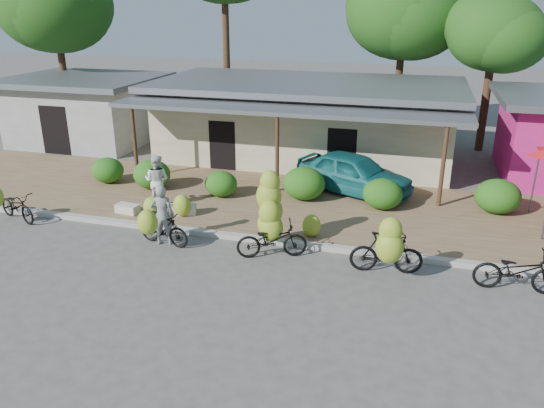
{
  "coord_description": "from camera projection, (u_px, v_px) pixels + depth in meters",
  "views": [
    {
      "loc": [
        4.74,
        -11.32,
        6.53
      ],
      "look_at": [
        0.96,
        2.03,
        1.2
      ],
      "focal_mm": 35.0,
      "sensor_mm": 36.0,
      "label": 1
    }
  ],
  "objects": [
    {
      "name": "sack_far",
      "position": [
        128.0,
        209.0,
        17.1
      ],
      "size": [
        0.8,
        0.48,
        0.28
      ],
      "primitive_type": "cube",
      "rotation": [
        0.0,
        0.0,
        -0.14
      ],
      "color": "beige",
      "rests_on": "sidewalk"
    },
    {
      "name": "tree_back_left",
      "position": [
        52.0,
        3.0,
        26.67
      ],
      "size": [
        5.86,
        5.8,
        8.64
      ],
      "color": "#4A311D",
      "rests_on": "ground"
    },
    {
      "name": "bike_far_right",
      "position": [
        518.0,
        271.0,
        12.59
      ],
      "size": [
        2.03,
        0.78,
        1.05
      ],
      "rotation": [
        0.0,
        0.0,
        1.61
      ],
      "color": "black",
      "rests_on": "ground"
    },
    {
      "name": "shop_main",
      "position": [
        307.0,
        120.0,
        22.92
      ],
      "size": [
        13.0,
        8.5,
        3.35
      ],
      "color": "beige",
      "rests_on": "ground"
    },
    {
      "name": "loose_banana_c",
      "position": [
        312.0,
        226.0,
        15.31
      ],
      "size": [
        0.54,
        0.46,
        0.67
      ],
      "primitive_type": "ellipsoid",
      "color": "#A4C030",
      "rests_on": "sidewalk"
    },
    {
      "name": "tree_center_right",
      "position": [
        401.0,
        10.0,
        25.6
      ],
      "size": [
        5.71,
        5.64,
        8.29
      ],
      "color": "#4A311D",
      "rests_on": "ground"
    },
    {
      "name": "hedge_4",
      "position": [
        383.0,
        194.0,
        17.32
      ],
      "size": [
        1.3,
        1.17,
        1.01
      ],
      "primitive_type": "ellipsoid",
      "color": "#265714",
      "rests_on": "sidewalk"
    },
    {
      "name": "bike_far_left",
      "position": [
        13.0,
        204.0,
        16.6
      ],
      "size": [
        1.9,
        1.48,
        1.38
      ],
      "rotation": [
        0.0,
        0.0,
        1.21
      ],
      "color": "black",
      "rests_on": "ground"
    },
    {
      "name": "bike_left",
      "position": [
        160.0,
        227.0,
        14.87
      ],
      "size": [
        1.7,
        1.26,
        1.29
      ],
      "rotation": [
        0.0,
        0.0,
        1.38
      ],
      "color": "black",
      "rests_on": "ground"
    },
    {
      "name": "teal_van",
      "position": [
        354.0,
        173.0,
        18.71
      ],
      "size": [
        4.55,
        3.24,
        1.44
      ],
      "primitive_type": "imported",
      "rotation": [
        0.0,
        0.0,
        1.16
      ],
      "color": "#18686C",
      "rests_on": "sidewalk"
    },
    {
      "name": "hedge_5",
      "position": [
        498.0,
        196.0,
        16.97
      ],
      "size": [
        1.43,
        1.29,
        1.12
      ],
      "primitive_type": "ellipsoid",
      "color": "#265714",
      "rests_on": "sidewalk"
    },
    {
      "name": "bystander",
      "position": [
        157.0,
        180.0,
        17.46
      ],
      "size": [
        0.87,
        0.69,
        1.75
      ],
      "primitive_type": "imported",
      "rotation": [
        0.0,
        0.0,
        3.17
      ],
      "color": "silver",
      "rests_on": "sidewalk"
    },
    {
      "name": "vendor",
      "position": [
        162.0,
        215.0,
        14.92
      ],
      "size": [
        0.75,
        0.6,
        1.78
      ],
      "primitive_type": "imported",
      "rotation": [
        0.0,
        0.0,
        3.44
      ],
      "color": "gray",
      "rests_on": "ground"
    },
    {
      "name": "sidewalk",
      "position": [
        269.0,
        202.0,
        18.18
      ],
      "size": [
        60.0,
        6.0,
        0.12
      ],
      "primitive_type": "cube",
      "color": "#947B4F",
      "rests_on": "ground"
    },
    {
      "name": "hedge_3",
      "position": [
        304.0,
        183.0,
        18.13
      ],
      "size": [
        1.45,
        1.31,
        1.13
      ],
      "primitive_type": "ellipsoid",
      "color": "#265714",
      "rests_on": "sidewalk"
    },
    {
      "name": "loose_banana_b",
      "position": [
        182.0,
        206.0,
        16.76
      ],
      "size": [
        0.57,
        0.49,
        0.72
      ],
      "primitive_type": "ellipsoid",
      "color": "#A4C030",
      "rests_on": "sidewalk"
    },
    {
      "name": "hedge_0",
      "position": [
        108.0,
        170.0,
        19.86
      ],
      "size": [
        1.22,
        1.1,
        0.95
      ],
      "primitive_type": "ellipsoid",
      "color": "#265714",
      "rests_on": "sidewalk"
    },
    {
      "name": "sack_near",
      "position": [
        183.0,
        210.0,
        16.99
      ],
      "size": [
        0.93,
        0.64,
        0.3
      ],
      "primitive_type": "cube",
      "rotation": [
        0.0,
        0.0,
        0.32
      ],
      "color": "beige",
      "rests_on": "sidewalk"
    },
    {
      "name": "tree_near_right",
      "position": [
        491.0,
        30.0,
        23.07
      ],
      "size": [
        4.28,
        4.09,
        6.93
      ],
      "color": "#4A311D",
      "rests_on": "ground"
    },
    {
      "name": "curb",
      "position": [
        240.0,
        237.0,
        15.48
      ],
      "size": [
        60.0,
        0.25,
        0.15
      ],
      "primitive_type": "cube",
      "color": "#A8A399",
      "rests_on": "ground"
    },
    {
      "name": "hedge_1",
      "position": [
        152.0,
        174.0,
        19.2
      ],
      "size": [
        1.36,
        1.23,
        1.06
      ],
      "primitive_type": "ellipsoid",
      "color": "#265714",
      "rests_on": "sidewalk"
    },
    {
      "name": "shop_grey",
      "position": [
        86.0,
        109.0,
        25.8
      ],
      "size": [
        7.0,
        6.0,
        3.15
      ],
      "color": "#AAA9A4",
      "rests_on": "ground"
    },
    {
      "name": "loose_banana_a",
      "position": [
        152.0,
        207.0,
        16.61
      ],
      "size": [
        0.56,
        0.48,
        0.71
      ],
      "primitive_type": "ellipsoid",
      "color": "#A4C030",
      "rests_on": "sidewalk"
    },
    {
      "name": "bike_center",
      "position": [
        271.0,
        223.0,
        14.37
      ],
      "size": [
        2.02,
        1.46,
        2.3
      ],
      "rotation": [
        0.0,
        0.0,
        1.94
      ],
      "color": "black",
      "rests_on": "ground"
    },
    {
      "name": "bike_right",
      "position": [
        387.0,
        249.0,
        13.18
      ],
      "size": [
        1.9,
        1.31,
        1.77
      ],
      "rotation": [
        0.0,
        0.0,
        1.71
      ],
      "color": "black",
      "rests_on": "ground"
    },
    {
      "name": "ground",
      "position": [
        215.0,
        271.0,
        13.71
      ],
      "size": [
        100.0,
        100.0,
        0.0
      ],
      "primitive_type": "plane",
      "color": "#4F4D4A",
      "rests_on": "ground"
    },
    {
      "name": "hedge_2",
      "position": [
        221.0,
        184.0,
        18.46
      ],
      "size": [
        1.15,
        1.03,
        0.9
      ],
      "primitive_type": "ellipsoid",
      "color": "#265714",
      "rests_on": "sidewalk"
    }
  ]
}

